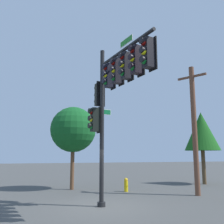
{
  "coord_description": "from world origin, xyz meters",
  "views": [
    {
      "loc": [
        11.37,
        -3.08,
        2.28
      ],
      "look_at": [
        0.2,
        0.43,
        4.24
      ],
      "focal_mm": 40.74,
      "sensor_mm": 36.0,
      "label": 1
    }
  ],
  "objects": [
    {
      "name": "utility_pole",
      "position": [
        -1.34,
        5.99,
        3.89
      ],
      "size": [
        1.62,
        1.0,
        7.54
      ],
      "color": "brown",
      "rests_on": "ground_plane"
    },
    {
      "name": "fire_hydrant",
      "position": [
        -3.98,
        2.66,
        0.41
      ],
      "size": [
        0.33,
        0.24,
        0.83
      ],
      "color": "gold",
      "rests_on": "ground_plane"
    },
    {
      "name": "tree_mid",
      "position": [
        -5.94,
        -0.42,
        3.96
      ],
      "size": [
        3.09,
        3.09,
        5.52
      ],
      "color": "brown",
      "rests_on": "ground_plane"
    },
    {
      "name": "ground_plane",
      "position": [
        0.0,
        0.0,
        0.0
      ],
      "size": [
        120.0,
        120.0,
        0.0
      ],
      "primitive_type": "plane",
      "color": "#474744"
    },
    {
      "name": "tree_near",
      "position": [
        -5.93,
        9.93,
        4.11
      ],
      "size": [
        2.77,
        2.77,
        5.68
      ],
      "color": "brown",
      "rests_on": "ground_plane"
    },
    {
      "name": "signal_pole_assembly",
      "position": [
        1.28,
        0.18,
        5.15
      ],
      "size": [
        4.73,
        1.64,
        7.3
      ],
      "color": "black",
      "rests_on": "ground_plane"
    }
  ]
}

